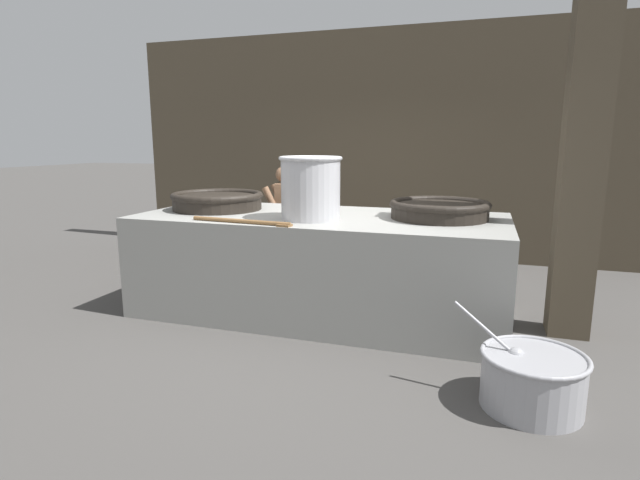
{
  "coord_description": "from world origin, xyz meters",
  "views": [
    {
      "loc": [
        1.59,
        -4.86,
        1.79
      ],
      "look_at": [
        0.0,
        0.0,
        0.78
      ],
      "focal_mm": 28.0,
      "sensor_mm": 36.0,
      "label": 1
    }
  ],
  "objects_px": {
    "cook": "(283,217)",
    "prep_bowl_vegetables": "(532,378)",
    "stock_pot": "(311,187)",
    "giant_wok_far": "(439,209)",
    "giant_wok_near": "(217,200)"
  },
  "relations": [
    {
      "from": "stock_pot",
      "to": "prep_bowl_vegetables",
      "type": "bearing_deg",
      "value": -30.32
    },
    {
      "from": "cook",
      "to": "prep_bowl_vegetables",
      "type": "distance_m",
      "value": 4.02
    },
    {
      "from": "giant_wok_near",
      "to": "stock_pot",
      "type": "distance_m",
      "value": 1.29
    },
    {
      "from": "giant_wok_near",
      "to": "prep_bowl_vegetables",
      "type": "height_order",
      "value": "giant_wok_near"
    },
    {
      "from": "giant_wok_near",
      "to": "stock_pot",
      "type": "bearing_deg",
      "value": -15.77
    },
    {
      "from": "cook",
      "to": "stock_pot",
      "type": "bearing_deg",
      "value": 111.49
    },
    {
      "from": "giant_wok_near",
      "to": "prep_bowl_vegetables",
      "type": "relative_size",
      "value": 1.13
    },
    {
      "from": "giant_wok_far",
      "to": "stock_pot",
      "type": "distance_m",
      "value": 1.29
    },
    {
      "from": "giant_wok_far",
      "to": "prep_bowl_vegetables",
      "type": "relative_size",
      "value": 1.09
    },
    {
      "from": "cook",
      "to": "prep_bowl_vegetables",
      "type": "xyz_separation_m",
      "value": [
        2.92,
        -2.7,
        -0.58
      ]
    },
    {
      "from": "prep_bowl_vegetables",
      "to": "cook",
      "type": "bearing_deg",
      "value": 137.2
    },
    {
      "from": "giant_wok_near",
      "to": "cook",
      "type": "xyz_separation_m",
      "value": [
        0.3,
        1.19,
        -0.35
      ]
    },
    {
      "from": "stock_pot",
      "to": "giant_wok_far",
      "type": "bearing_deg",
      "value": 19.21
    },
    {
      "from": "stock_pot",
      "to": "giant_wok_near",
      "type": "bearing_deg",
      "value": 164.23
    },
    {
      "from": "giant_wok_near",
      "to": "giant_wok_far",
      "type": "xyz_separation_m",
      "value": [
        2.43,
        0.07,
        -0.01
      ]
    }
  ]
}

